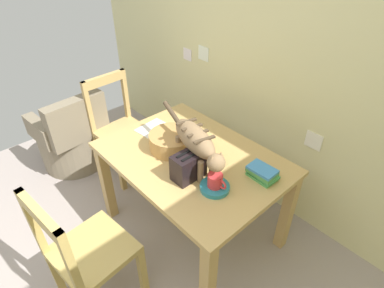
# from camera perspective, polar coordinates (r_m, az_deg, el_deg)

# --- Properties ---
(wall_rear) EXTENTS (4.21, 0.11, 2.50)m
(wall_rear) POSITION_cam_1_polar(r_m,az_deg,el_deg) (2.38, 14.27, 16.09)
(wall_rear) COLOR beige
(wall_rear) RESTS_ON ground_plane
(dining_table) EXTENTS (1.22, 0.88, 0.73)m
(dining_table) POSITION_cam_1_polar(r_m,az_deg,el_deg) (2.14, 0.00, -4.12)
(dining_table) COLOR tan
(dining_table) RESTS_ON ground_plane
(cat) EXTENTS (0.71, 0.24, 0.29)m
(cat) POSITION_cam_1_polar(r_m,az_deg,el_deg) (1.87, 0.77, 0.53)
(cat) COLOR #896C4B
(cat) RESTS_ON dining_table
(saucer_bowl) EXTENTS (0.18, 0.18, 0.03)m
(saucer_bowl) POSITION_cam_1_polar(r_m,az_deg,el_deg) (1.85, 4.15, -7.85)
(saucer_bowl) COLOR teal
(saucer_bowl) RESTS_ON dining_table
(coffee_mug) EXTENTS (0.13, 0.09, 0.08)m
(coffee_mug) POSITION_cam_1_polar(r_m,az_deg,el_deg) (1.81, 4.30, -6.65)
(coffee_mug) COLOR red
(coffee_mug) RESTS_ON saucer_bowl
(magazine) EXTENTS (0.28, 0.26, 0.01)m
(magazine) POSITION_cam_1_polar(r_m,az_deg,el_deg) (2.35, -6.35, 2.49)
(magazine) COLOR silver
(magazine) RESTS_ON dining_table
(book_stack) EXTENTS (0.18, 0.13, 0.08)m
(book_stack) POSITION_cam_1_polar(r_m,az_deg,el_deg) (1.94, 12.68, -5.18)
(book_stack) COLOR #4BA052
(book_stack) RESTS_ON dining_table
(wicker_basket) EXTENTS (0.31, 0.31, 0.11)m
(wicker_basket) POSITION_cam_1_polar(r_m,az_deg,el_deg) (2.13, -3.74, 0.58)
(wicker_basket) COLOR #B7874B
(wicker_basket) RESTS_ON dining_table
(toaster) EXTENTS (0.12, 0.20, 0.18)m
(toaster) POSITION_cam_1_polar(r_m,az_deg,el_deg) (1.87, -0.65, -4.00)
(toaster) COLOR black
(toaster) RESTS_ON dining_table
(wooden_chair_near) EXTENTS (0.46, 0.46, 0.93)m
(wooden_chair_near) POSITION_cam_1_polar(r_m,az_deg,el_deg) (2.00, -18.70, -18.20)
(wooden_chair_near) COLOR tan
(wooden_chair_near) RESTS_ON ground_plane
(wooden_chair_far) EXTENTS (0.44, 0.44, 0.93)m
(wooden_chair_far) POSITION_cam_1_polar(r_m,az_deg,el_deg) (2.93, -12.86, 2.62)
(wooden_chair_far) COLOR tan
(wooden_chair_far) RESTS_ON ground_plane
(wicker_armchair) EXTENTS (0.62, 0.63, 0.78)m
(wicker_armchair) POSITION_cam_1_polar(r_m,az_deg,el_deg) (3.24, -20.83, 0.67)
(wicker_armchair) COLOR #7C705B
(wicker_armchair) RESTS_ON ground_plane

